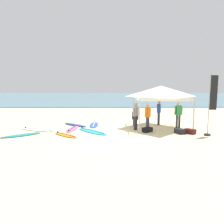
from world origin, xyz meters
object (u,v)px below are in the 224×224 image
person_blue (159,111)px  gear_bag_by_pole (180,131)px  gear_bag_on_sand (190,131)px  surfboard_navy (75,125)px  surfboard_white (38,130)px  banner_flag (211,108)px  canopy_tent (161,91)px  surfboard_blue (94,125)px  person_orange (148,115)px  surfboard_orange (66,135)px  surfboard_teal (21,135)px  surfboard_cyan (92,131)px  gear_bag_near_tent (147,130)px  person_black (135,116)px  surfboard_pink (72,129)px  person_grey (136,114)px  person_green (178,113)px

person_blue → gear_bag_by_pole: bearing=-76.1°
gear_bag_by_pole → gear_bag_on_sand: same height
person_blue → gear_bag_by_pole: 2.86m
surfboard_navy → surfboard_white: size_ratio=0.78×
person_blue → banner_flag: 3.84m
canopy_tent → gear_bag_on_sand: bearing=-53.9°
surfboard_blue → person_orange: (3.41, -1.94, 0.95)m
surfboard_orange → gear_bag_on_sand: 7.17m
surfboard_blue → surfboard_teal: bearing=-142.1°
surfboard_cyan → gear_bag_near_tent: (3.33, -0.08, 0.10)m
person_black → banner_flag: banner_flag is taller
canopy_tent → banner_flag: 3.31m
surfboard_pink → person_grey: 4.10m
surfboard_blue → gear_bag_near_tent: (3.37, -2.16, 0.10)m
person_orange → canopy_tent: bearing=48.4°
surfboard_cyan → gear_bag_on_sand: (5.74, -0.54, 0.10)m
surfboard_white → gear_bag_by_pole: (8.57, -1.00, 0.10)m
surfboard_cyan → surfboard_orange: (-1.41, -0.93, 0.00)m
canopy_tent → surfboard_cyan: 5.16m
surfboard_cyan → gear_bag_by_pole: 5.17m
gear_bag_by_pole → canopy_tent: bearing=112.5°
surfboard_blue → surfboard_pink: (-1.27, -1.35, 0.00)m
surfboard_cyan → person_grey: 2.89m
banner_flag → gear_bag_by_pole: banner_flag is taller
surfboard_orange → person_black: (4.21, 2.77, 0.62)m
surfboard_pink → person_blue: bearing=13.8°
person_orange → surfboard_pink: bearing=172.8°
surfboard_orange → person_orange: 4.99m
surfboard_orange → surfboard_blue: bearing=65.5°
surfboard_orange → surfboard_cyan: bearing=33.5°
gear_bag_on_sand → surfboard_pink: bearing=169.8°
gear_bag_by_pole → person_blue: bearing=103.9°
surfboard_navy → person_green: 7.00m
surfboard_pink → person_orange: 4.81m
banner_flag → gear_bag_on_sand: 1.76m
surfboard_navy → surfboard_white: (-2.07, -1.55, -0.00)m
person_orange → gear_bag_by_pole: 2.08m
person_blue → person_orange: bearing=-119.3°
surfboard_white → gear_bag_by_pole: size_ratio=4.28×
surfboard_blue → banner_flag: (6.72, -3.03, 1.54)m
surfboard_navy → banner_flag: 8.71m
person_grey → gear_bag_on_sand: person_grey is taller
surfboard_white → gear_bag_by_pole: gear_bag_by_pole is taller
surfboard_cyan → person_black: bearing=33.2°
person_orange → surfboard_orange: bearing=-167.3°
surfboard_navy → person_green: size_ratio=1.18×
person_orange → person_blue: (1.13, 2.01, 0.00)m
person_orange → surfboard_blue: bearing=150.4°
surfboard_teal → gear_bag_near_tent: size_ratio=3.52×
surfboard_pink → gear_bag_near_tent: 4.71m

